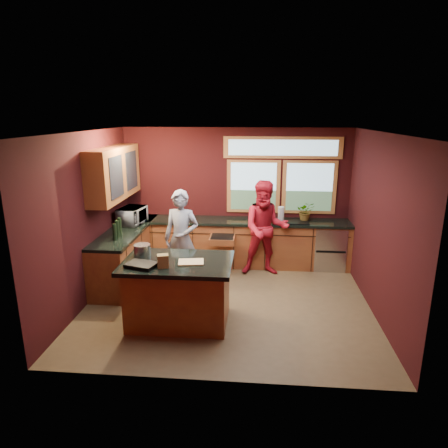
# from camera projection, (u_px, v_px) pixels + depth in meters

# --- Properties ---
(floor) EXTENTS (4.50, 4.50, 0.00)m
(floor) POSITION_uv_depth(u_px,v_px,m) (228.00, 302.00, 6.50)
(floor) COLOR brown
(floor) RESTS_ON ground
(room_shell) EXTENTS (4.52, 4.02, 2.71)m
(room_shell) POSITION_uv_depth(u_px,v_px,m) (193.00, 189.00, 6.38)
(room_shell) COLOR black
(room_shell) RESTS_ON ground
(back_counter) EXTENTS (4.50, 0.64, 0.93)m
(back_counter) POSITION_uv_depth(u_px,v_px,m) (245.00, 242.00, 7.99)
(back_counter) COLOR maroon
(back_counter) RESTS_ON floor
(left_counter) EXTENTS (0.64, 2.30, 0.93)m
(left_counter) POSITION_uv_depth(u_px,v_px,m) (126.00, 253.00, 7.35)
(left_counter) COLOR maroon
(left_counter) RESTS_ON floor
(island) EXTENTS (1.55, 1.05, 0.95)m
(island) POSITION_uv_depth(u_px,v_px,m) (179.00, 291.00, 5.77)
(island) COLOR maroon
(island) RESTS_ON floor
(person_grey) EXTENTS (0.68, 0.50, 1.71)m
(person_grey) POSITION_uv_depth(u_px,v_px,m) (181.00, 239.00, 6.93)
(person_grey) COLOR slate
(person_grey) RESTS_ON floor
(person_red) EXTENTS (0.92, 0.74, 1.79)m
(person_red) POSITION_uv_depth(u_px,v_px,m) (266.00, 228.00, 7.41)
(person_red) COLOR #A51320
(person_red) RESTS_ON floor
(microwave) EXTENTS (0.48, 0.63, 0.32)m
(microwave) POSITION_uv_depth(u_px,v_px,m) (132.00, 216.00, 7.55)
(microwave) COLOR #999999
(microwave) RESTS_ON left_counter
(potted_plant) EXTENTS (0.34, 0.29, 0.38)m
(potted_plant) POSITION_uv_depth(u_px,v_px,m) (306.00, 211.00, 7.76)
(potted_plant) COLOR #999999
(potted_plant) RESTS_ON back_counter
(paper_towel) EXTENTS (0.12, 0.12, 0.28)m
(paper_towel) POSITION_uv_depth(u_px,v_px,m) (281.00, 214.00, 7.77)
(paper_towel) COLOR silver
(paper_towel) RESTS_ON back_counter
(cutting_board) EXTENTS (0.38, 0.30, 0.02)m
(cutting_board) POSITION_uv_depth(u_px,v_px,m) (191.00, 262.00, 5.58)
(cutting_board) COLOR tan
(cutting_board) RESTS_ON island
(stock_pot) EXTENTS (0.24, 0.24, 0.18)m
(stock_pot) POSITION_uv_depth(u_px,v_px,m) (142.00, 250.00, 5.81)
(stock_pot) COLOR #ABABB0
(stock_pot) RESTS_ON island
(paper_bag) EXTENTS (0.18, 0.16, 0.18)m
(paper_bag) POSITION_uv_depth(u_px,v_px,m) (163.00, 261.00, 5.39)
(paper_bag) COLOR brown
(paper_bag) RESTS_ON island
(black_tray) EXTENTS (0.46, 0.38, 0.05)m
(black_tray) POSITION_uv_depth(u_px,v_px,m) (141.00, 265.00, 5.43)
(black_tray) COLOR black
(black_tray) RESTS_ON island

